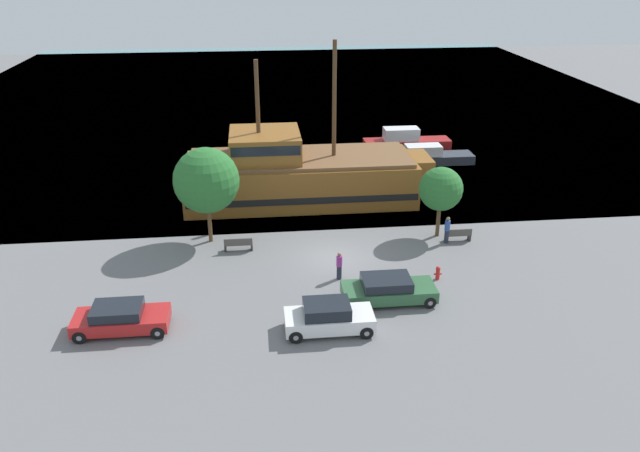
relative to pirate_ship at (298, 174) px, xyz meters
The scene contains 15 objects.
ground_plane 9.73m from the pirate_ship, 82.00° to the right, with size 160.00×160.00×0.00m, color slate.
water_surface 34.63m from the pirate_ship, 87.80° to the left, with size 80.00×80.00×0.00m, color slate.
pirate_ship is the anchor object (origin of this frame).
moored_boat_dockside 13.34m from the pirate_ship, 31.96° to the left, with size 7.28×1.92×1.55m.
moored_boat_outer 14.94m from the pirate_ship, 46.44° to the left, with size 7.57×1.92×2.00m.
parked_car_curb_front 18.38m from the pirate_ship, 121.16° to the right, with size 4.35×1.94×1.34m.
parked_car_curb_mid 16.80m from the pirate_ship, 89.61° to the right, with size 4.13×1.85×1.50m.
parked_car_curb_rear 14.87m from the pirate_ship, 76.66° to the right, with size 4.69×1.96×1.34m.
fire_hydrant 14.16m from the pirate_ship, 62.18° to the right, with size 0.42×0.25×0.76m.
bench_promenade_east 9.00m from the pirate_ship, 117.88° to the right, with size 1.66×0.45×0.85m.
bench_promenade_west 12.21m from the pirate_ship, 41.02° to the right, with size 1.56×0.45×0.85m.
pedestrian_walking_near 11.96m from the pirate_ship, 83.79° to the right, with size 0.32×0.32×1.57m.
pedestrian_walking_far 11.67m from the pirate_ship, 44.10° to the right, with size 0.32×0.32×1.71m.
tree_row_east 8.83m from the pirate_ship, 132.96° to the right, with size 3.89×3.89×5.87m.
tree_row_mideast 10.77m from the pirate_ship, 40.81° to the right, with size 2.67×2.67×4.43m.
Camera 1 is at (-4.25, -31.73, 16.40)m, focal length 35.00 mm.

